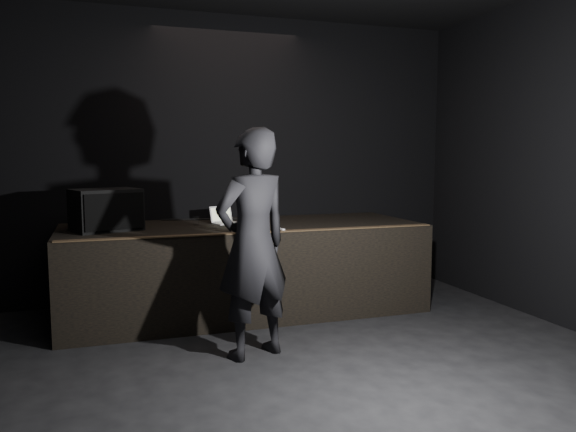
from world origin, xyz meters
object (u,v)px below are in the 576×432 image
at_px(stage_monitor, 106,210).
at_px(beer_can, 241,219).
at_px(stage_riser, 244,268).
at_px(person, 253,244).
at_px(laptop, 224,219).

bearing_deg(stage_monitor, beer_can, -21.58).
height_order(stage_riser, person, person).
bearing_deg(stage_monitor, stage_riser, -17.79).
bearing_deg(person, stage_riser, -121.14).
distance_m(stage_riser, person, 1.57).
distance_m(laptop, beer_can, 0.30).
height_order(stage_riser, stage_monitor, stage_monitor).
bearing_deg(laptop, stage_riser, -60.58).
height_order(laptop, beer_can, laptop).
xyz_separation_m(laptop, beer_can, (0.14, -0.26, 0.03)).
bearing_deg(laptop, stage_monitor, 170.24).
distance_m(stage_monitor, laptop, 1.32).
relative_size(stage_monitor, beer_can, 5.01).
height_order(stage_monitor, laptop, stage_monitor).
relative_size(laptop, person, 0.17).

